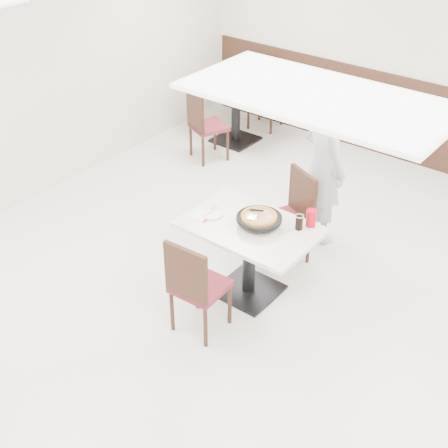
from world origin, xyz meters
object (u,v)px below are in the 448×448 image
Objects in this scene: cola_glass at (299,223)px; diner_person at (323,167)px; main_table at (249,259)px; bg_chair_left_far at (266,96)px; bg_table_left at (236,115)px; bg_chair_left_near at (209,125)px; chair_far at (285,219)px; pizza_pan at (259,221)px; side_plate at (212,214)px; pizza at (259,218)px; chair_near at (200,284)px; red_cup at (311,218)px.

diner_person reaches higher than cola_glass.
bg_chair_left_far is (-2.05, 3.20, 0.10)m from main_table.
cola_glass is 0.11× the size of bg_table_left.
chair_far is at bearing -8.77° from bg_chair_left_near.
pizza_pan is 3.34m from bg_table_left.
side_plate is 0.80m from cola_glass.
chair_far is at bearing -42.87° from bg_table_left.
chair_far reaches higher than pizza.
bg_chair_left_near reaches higher than cola_glass.
chair_near is 2.63× the size of pizza_pan.
side_plate is at bearing -163.19° from pizza_pan.
red_cup is at bearing 27.01° from side_plate.
chair_far is at bearing 93.54° from main_table.
main_table is 9.23× the size of cola_glass.
diner_person is at bearing 109.33° from cola_glass.
pizza is at bearing 122.07° from chair_far.
diner_person is at bearing 92.14° from pizza_pan.
red_cup is (0.37, 0.28, 0.04)m from pizza_pan.
chair_near is 0.78m from pizza_pan.
side_plate is 3.69m from bg_chair_left_far.
cola_glass is (0.74, 0.30, 0.06)m from side_plate.
bg_chair_left_near is (-2.42, 1.71, -0.34)m from cola_glass.
bg_chair_left_near is at bearing 129.96° from side_plate.
bg_chair_left_near is 1.00× the size of bg_chair_left_far.
chair_near is 1.00× the size of bg_chair_left_near.
side_plate is at bearing 95.95° from diner_person.
bg_table_left is at bearing 75.90° from bg_chair_left_far.
pizza is at bearing -145.99° from red_cup.
red_cup is at bearing 34.01° from pizza.
chair_near is at bearing -59.75° from side_plate.
chair_near is 7.31× the size of cola_glass.
diner_person reaches higher than pizza.
main_table is 7.50× the size of red_cup.
main_table is 2.82m from bg_chair_left_near.
cola_glass is 0.81× the size of red_cup.
pizza is 0.35× the size of bg_chair_left_far.
diner_person reaches higher than chair_far.
bg_chair_left_far is at bearing 122.57° from main_table.
diner_person is (0.01, 1.24, 0.45)m from main_table.
chair_far is 1.00× the size of bg_chair_left_far.
main_table is 0.54m from side_plate.
side_plate is (-0.33, -0.73, 0.28)m from chair_far.
chair_near is 0.72m from side_plate.
cola_glass is at bearing -116.45° from red_cup.
bg_table_left is at bearing -9.69° from diner_person.
main_table is 1.26× the size of bg_chair_left_far.
side_plate is 0.15× the size of bg_table_left.
pizza reaches higher than bg_table_left.
chair_far is at bearing 99.42° from pizza_pan.
main_table is 3.61× the size of pizza.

